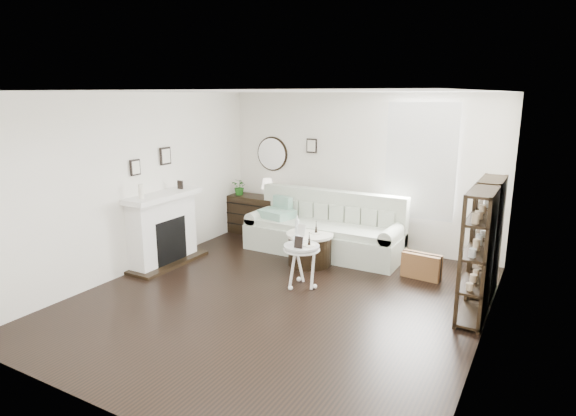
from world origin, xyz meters
The scene contains 18 objects.
room centered at (0.73, 2.70, 1.60)m, with size 5.50×5.50×5.50m.
fireplace centered at (-2.32, 0.30, 0.54)m, with size 0.50×1.40×1.84m.
shelf_unit_far centered at (2.33, 1.55, 0.80)m, with size 0.30×0.80×1.60m.
shelf_unit_near centered at (2.33, 0.65, 0.80)m, with size 0.30×0.80×1.60m.
sofa centered at (-0.31, 2.08, 0.34)m, with size 2.68×0.93×1.04m.
quilt centered at (-1.18, 1.95, 0.61)m, with size 0.55×0.45×0.14m, color #2A9C68.
suitcase centered at (1.45, 1.68, 0.19)m, with size 0.57×0.19×0.38m, color brown.
dresser centered at (-2.03, 2.47, 0.37)m, with size 1.12×0.48×0.74m.
table_lamp centered at (-1.70, 2.47, 0.93)m, with size 0.23×0.23×0.37m, color white, non-canonical shape.
potted_plant centered at (-2.31, 2.42, 0.91)m, with size 0.29×0.25×0.32m, color #22621C.
drum_table centered at (-0.26, 1.40, 0.26)m, with size 0.75×0.75×0.52m.
pedestal_table centered at (0.06, 0.51, 0.57)m, with size 0.51×0.51×0.62m.
eiffel_drum centered at (-0.18, 1.45, 0.61)m, with size 0.10×0.10×0.18m, color black, non-canonical shape.
bottle_drum centered at (-0.45, 1.32, 0.66)m, with size 0.07×0.07×0.28m, color silver.
card_frame_drum centered at (-0.31, 1.21, 0.61)m, with size 0.14×0.01×0.18m, color silver.
eiffel_ped centered at (0.16, 0.55, 0.71)m, with size 0.10×0.10×0.17m, color black, non-canonical shape.
flask_ped centered at (-0.03, 0.53, 0.75)m, with size 0.14×0.14×0.25m, color silver, non-canonical shape.
card_frame_ped centered at (0.08, 0.38, 0.70)m, with size 0.12×0.01×0.16m, color black.
Camera 1 is at (3.01, -5.16, 2.67)m, focal length 30.00 mm.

